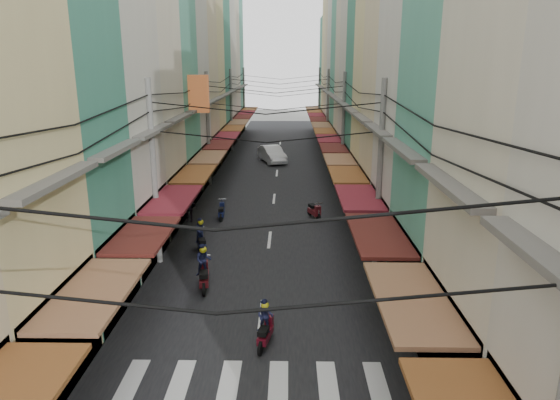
# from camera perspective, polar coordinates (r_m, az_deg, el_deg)

# --- Properties ---
(ground) EXTENTS (160.00, 160.00, 0.00)m
(ground) POSITION_cam_1_polar(r_m,az_deg,el_deg) (20.15, -1.86, -10.45)
(ground) COLOR slate
(ground) RESTS_ON ground
(road) EXTENTS (10.00, 80.00, 0.02)m
(road) POSITION_cam_1_polar(r_m,az_deg,el_deg) (39.12, -0.43, 2.46)
(road) COLOR black
(road) RESTS_ON ground
(sidewalk_left) EXTENTS (3.00, 80.00, 0.06)m
(sidewalk_left) POSITION_cam_1_polar(r_m,az_deg,el_deg) (39.81, -9.83, 2.49)
(sidewalk_left) COLOR gray
(sidewalk_left) RESTS_ON ground
(sidewalk_right) EXTENTS (3.00, 80.00, 0.06)m
(sidewalk_right) POSITION_cam_1_polar(r_m,az_deg,el_deg) (39.49, 9.05, 2.42)
(sidewalk_right) COLOR gray
(sidewalk_right) RESTS_ON ground
(crosswalk) EXTENTS (7.55, 2.40, 0.01)m
(crosswalk) POSITION_cam_1_polar(r_m,az_deg,el_deg) (14.98, -3.06, -20.43)
(crosswalk) COLOR silver
(crosswalk) RESTS_ON ground
(building_row_left) EXTENTS (7.80, 67.67, 23.70)m
(building_row_left) POSITION_cam_1_polar(r_m,az_deg,el_deg) (35.80, -13.95, 16.58)
(building_row_left) COLOR beige
(building_row_left) RESTS_ON ground
(building_row_right) EXTENTS (7.80, 68.98, 22.59)m
(building_row_right) POSITION_cam_1_polar(r_m,az_deg,el_deg) (35.25, 12.90, 16.07)
(building_row_right) COLOR #3A7F68
(building_row_right) RESTS_ON ground
(utility_poles) EXTENTS (10.20, 66.13, 8.20)m
(utility_poles) POSITION_cam_1_polar(r_m,az_deg,el_deg) (33.20, -0.67, 11.63)
(utility_poles) COLOR slate
(utility_poles) RESTS_ON ground
(white_car) EXTENTS (5.65, 3.62, 1.86)m
(white_car) POSITION_cam_1_polar(r_m,az_deg,el_deg) (45.68, -0.89, 4.34)
(white_car) COLOR white
(white_car) RESTS_ON ground
(bicycle) EXTENTS (1.56, 0.63, 1.06)m
(bicycle) POSITION_cam_1_polar(r_m,az_deg,el_deg) (18.66, 22.06, -13.92)
(bicycle) COLOR black
(bicycle) RESTS_ON ground
(moving_scooters) EXTENTS (6.04, 15.26, 1.87)m
(moving_scooters) POSITION_cam_1_polar(r_m,az_deg,el_deg) (22.44, -5.42, -6.28)
(moving_scooters) COLOR black
(moving_scooters) RESTS_ON ground
(parked_scooters) EXTENTS (13.24, 11.91, 1.01)m
(parked_scooters) POSITION_cam_1_polar(r_m,az_deg,el_deg) (17.06, 12.35, -14.13)
(parked_scooters) COLOR black
(parked_scooters) RESTS_ON ground
(pedestrians) EXTENTS (12.75, 20.16, 2.09)m
(pedestrians) POSITION_cam_1_polar(r_m,az_deg,el_deg) (19.88, -12.77, -8.02)
(pedestrians) COLOR #281E28
(pedestrians) RESTS_ON ground
(market_umbrella) EXTENTS (2.41, 2.41, 2.54)m
(market_umbrella) POSITION_cam_1_polar(r_m,az_deg,el_deg) (16.87, 20.97, -8.51)
(market_umbrella) COLOR #B2B2B7
(market_umbrella) RESTS_ON ground
(traffic_sign) EXTENTS (0.10, 0.67, 3.04)m
(traffic_sign) POSITION_cam_1_polar(r_m,az_deg,el_deg) (20.52, 14.01, -3.72)
(traffic_sign) COLOR slate
(traffic_sign) RESTS_ON ground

